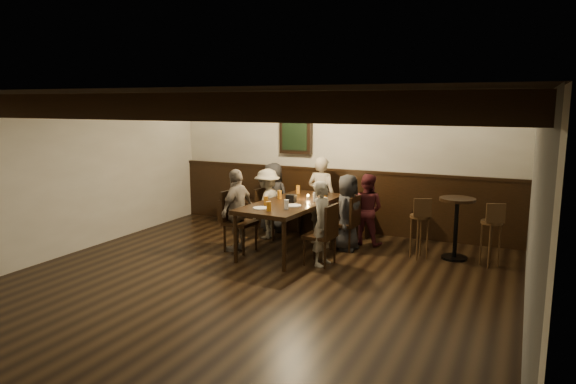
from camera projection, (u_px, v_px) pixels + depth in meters
The scene contains 27 objects.
room at pixel (295, 181), 8.39m from camera, with size 7.00×7.00×7.00m.
dining_table at pixel (293, 206), 8.12m from camera, with size 1.10×2.17×0.79m.
chair_left_near at pixel (269, 223), 8.93m from camera, with size 0.42×0.42×0.87m.
chair_left_far at pixel (239, 233), 8.15m from camera, with size 0.47×0.47×0.97m.
chair_right_near at pixel (345, 233), 8.23m from camera, with size 0.43×0.43×0.88m.
chair_right_far at pixel (321, 246), 7.46m from camera, with size 0.44×0.44×0.90m.
person_bench_left at pixel (273, 197), 9.34m from camera, with size 0.62×0.40×1.27m, color black.
person_bench_centre at pixel (321, 196), 9.02m from camera, with size 0.51×0.34×1.41m, color gray.
person_bench_right at pixel (366, 209), 8.48m from camera, with size 0.58×0.45×1.19m, color #511C22.
person_left_near at pixel (267, 204), 8.89m from camera, with size 0.78×0.45×1.21m, color gray.
person_left_far at pixel (237, 210), 8.11m from camera, with size 0.77×0.32×1.32m, color gray.
person_right_near at pixel (347, 212), 8.16m from camera, with size 0.60×0.39×1.22m, color #262628.
person_right_far at pixel (323, 223), 7.39m from camera, with size 0.45×0.30×1.24m, color gray.
pint_a at pixel (298, 189), 8.83m from camera, with size 0.07×0.07×0.14m, color #BF7219.
pint_b at pixel (325, 192), 8.53m from camera, with size 0.07×0.07×0.14m, color #BF7219.
pint_c at pixel (279, 195), 8.32m from camera, with size 0.07×0.07×0.14m, color #BF7219.
pint_d at pixel (315, 197), 8.12m from camera, with size 0.07×0.07×0.14m, color silver.
pint_e at pixel (266, 201), 7.81m from camera, with size 0.07×0.07×0.14m, color #BF7219.
pint_f at pixel (286, 204), 7.53m from camera, with size 0.07×0.07×0.14m, color silver.
pint_g at pixel (269, 206), 7.38m from camera, with size 0.07×0.07×0.14m, color #BF7219.
plate_near at pixel (261, 208), 7.58m from camera, with size 0.24×0.24×0.01m, color white.
plate_far at pixel (293, 206), 7.76m from camera, with size 0.24×0.24×0.01m, color white.
condiment_caddy at pixel (291, 198), 8.05m from camera, with size 0.15×0.10×0.12m, color black.
candle at pixel (308, 198), 8.30m from camera, with size 0.05×0.05×0.05m, color beige.
high_top_table at pixel (456, 219), 7.67m from camera, with size 0.53×0.53×0.94m.
bar_stool_left at pixel (419, 236), 7.74m from camera, with size 0.33×0.34×0.95m.
bar_stool_right at pixel (490, 242), 7.36m from camera, with size 0.33×0.34×0.95m.
Camera 1 is at (3.14, -5.34, 2.33)m, focal length 32.00 mm.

